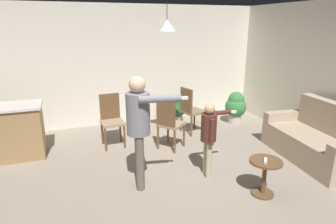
% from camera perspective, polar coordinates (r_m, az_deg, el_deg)
% --- Properties ---
extents(ground, '(7.68, 7.68, 0.00)m').
position_cam_1_polar(ground, '(4.28, 2.13, -14.99)').
color(ground, gray).
extents(wall_back, '(6.40, 0.10, 2.70)m').
position_cam_1_polar(wall_back, '(6.76, -7.95, 9.12)').
color(wall_back, silver).
rests_on(wall_back, ground).
extents(couch_floral, '(1.02, 1.87, 1.00)m').
position_cam_1_polar(couch_floral, '(5.61, 27.27, -5.12)').
color(couch_floral, tan).
rests_on(couch_floral, ground).
extents(kitchen_counter, '(1.26, 0.66, 0.95)m').
position_cam_1_polar(kitchen_counter, '(5.70, -29.56, -3.58)').
color(kitchen_counter, '#99754C').
rests_on(kitchen_counter, ground).
extents(side_table_by_couch, '(0.44, 0.44, 0.52)m').
position_cam_1_polar(side_table_by_couch, '(4.21, 18.63, -11.44)').
color(side_table_by_couch, brown).
rests_on(side_table_by_couch, ground).
extents(person_adult, '(0.76, 0.56, 1.62)m').
position_cam_1_polar(person_adult, '(3.93, -5.71, -1.76)').
color(person_adult, '#60564C').
rests_on(person_adult, ground).
extents(person_child, '(0.62, 0.34, 1.17)m').
position_cam_1_polar(person_child, '(4.34, 8.20, -3.96)').
color(person_child, tan).
rests_on(person_child, ground).
extents(dining_chair_by_counter, '(0.50, 0.50, 1.00)m').
position_cam_1_polar(dining_chair_by_counter, '(6.11, 4.49, 0.65)').
color(dining_chair_by_counter, brown).
rests_on(dining_chair_by_counter, ground).
extents(dining_chair_near_wall, '(0.44, 0.44, 1.00)m').
position_cam_1_polar(dining_chair_near_wall, '(5.60, -11.17, -1.19)').
color(dining_chair_near_wall, brown).
rests_on(dining_chair_near_wall, ground).
extents(dining_chair_centre_back, '(0.59, 0.59, 1.00)m').
position_cam_1_polar(dining_chair_centre_back, '(5.29, 0.22, -1.94)').
color(dining_chair_centre_back, brown).
rests_on(dining_chair_centre_back, ground).
extents(potted_plant_corner, '(0.50, 0.50, 0.76)m').
position_cam_1_polar(potted_plant_corner, '(6.94, 13.30, 1.17)').
color(potted_plant_corner, '#B7B2AD').
rests_on(potted_plant_corner, ground).
extents(potted_plant_by_wall, '(0.42, 0.42, 0.65)m').
position_cam_1_polar(potted_plant_by_wall, '(6.84, 1.77, 0.85)').
color(potted_plant_by_wall, '#B7B2AD').
rests_on(potted_plant_by_wall, ground).
extents(spare_remote_on_table, '(0.11, 0.12, 0.04)m').
position_cam_1_polar(spare_remote_on_table, '(4.07, 18.79, -9.13)').
color(spare_remote_on_table, white).
rests_on(spare_remote_on_table, side_table_by_couch).
extents(ceiling_light_pendant, '(0.32, 0.32, 0.55)m').
position_cam_1_polar(ceiling_light_pendant, '(5.20, -0.20, 16.87)').
color(ceiling_light_pendant, silver).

